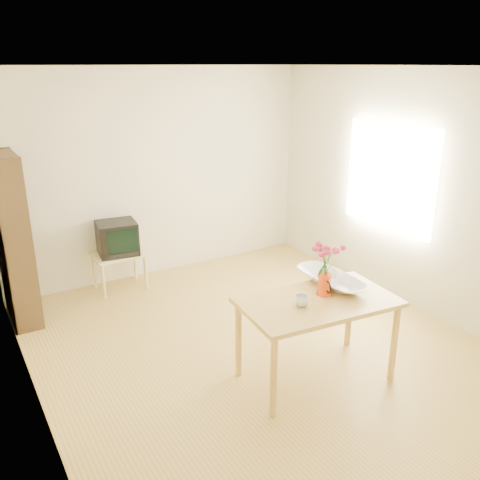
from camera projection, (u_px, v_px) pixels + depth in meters
room at (260, 217)px, 4.59m from camera, size 4.50×4.50×4.50m
table at (318, 309)px, 4.27m from camera, size 1.37×0.87×0.75m
tv_stand at (119, 259)px, 6.12m from camera, size 0.60×0.45×0.46m
bookshelf at (14, 246)px, 5.24m from camera, size 0.28×0.70×1.80m
pitcher at (324, 285)px, 4.31m from camera, size 0.13×0.20×0.19m
flowers at (326, 258)px, 4.23m from camera, size 0.21×0.21×0.30m
mug at (302, 301)px, 4.12m from camera, size 0.15×0.15×0.09m
bowl at (332, 260)px, 4.47m from camera, size 0.50×0.50×0.47m
teacup_a at (328, 265)px, 4.47m from camera, size 0.08×0.08×0.07m
teacup_b at (334, 263)px, 4.52m from camera, size 0.10×0.10×0.07m
television at (117, 237)px, 6.04m from camera, size 0.50×0.47×0.39m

